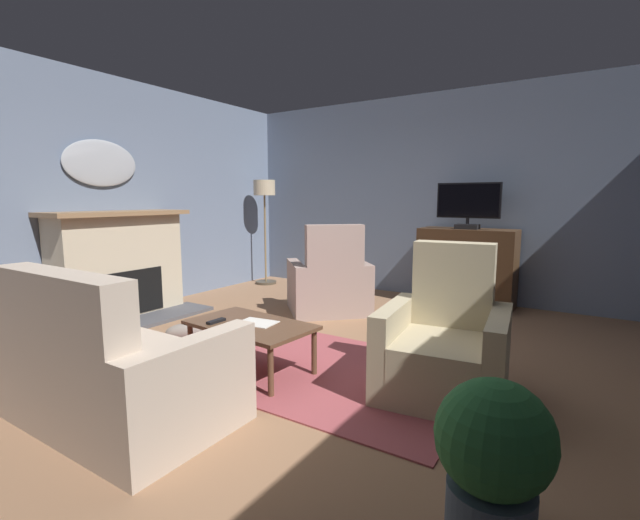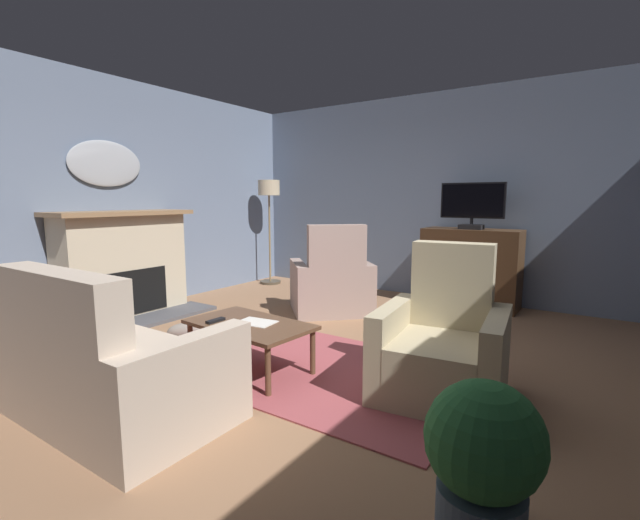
{
  "view_description": "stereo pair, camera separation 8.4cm",
  "coord_description": "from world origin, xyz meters",
  "px_view_note": "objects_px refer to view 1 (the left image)",
  "views": [
    {
      "loc": [
        1.93,
        -2.97,
        1.4
      ],
      "look_at": [
        -0.16,
        0.28,
        0.86
      ],
      "focal_mm": 24.46,
      "sensor_mm": 36.0,
      "label": 1
    },
    {
      "loc": [
        2.0,
        -2.92,
        1.4
      ],
      "look_at": [
        -0.16,
        0.28,
        0.86
      ],
      "focal_mm": 24.46,
      "sensor_mm": 36.0,
      "label": 2
    }
  ],
  "objects_px": {
    "fireplace": "(120,267)",
    "armchair_beside_cabinet": "(444,348)",
    "cat": "(190,331)",
    "television": "(468,204)",
    "floor_lamp": "(265,202)",
    "potted_plant_on_hearth_side": "(493,451)",
    "tv_cabinet": "(466,269)",
    "sofa_floral": "(114,371)",
    "folded_newspaper": "(257,323)",
    "coffee_table": "(251,328)",
    "wall_mirror_oval": "(101,163)",
    "tv_remote": "(216,321)",
    "armchair_angled_to_table": "(329,285)"
  },
  "relations": [
    {
      "from": "coffee_table",
      "to": "floor_lamp",
      "type": "distance_m",
      "value": 3.85
    },
    {
      "from": "armchair_beside_cabinet",
      "to": "sofa_floral",
      "type": "bearing_deg",
      "value": -136.7
    },
    {
      "from": "potted_plant_on_hearth_side",
      "to": "cat",
      "type": "height_order",
      "value": "potted_plant_on_hearth_side"
    },
    {
      "from": "tv_cabinet",
      "to": "armchair_beside_cabinet",
      "type": "distance_m",
      "value": 2.8
    },
    {
      "from": "fireplace",
      "to": "floor_lamp",
      "type": "bearing_deg",
      "value": 87.77
    },
    {
      "from": "television",
      "to": "floor_lamp",
      "type": "height_order",
      "value": "floor_lamp"
    },
    {
      "from": "fireplace",
      "to": "potted_plant_on_hearth_side",
      "type": "relative_size",
      "value": 2.48
    },
    {
      "from": "wall_mirror_oval",
      "to": "folded_newspaper",
      "type": "xyz_separation_m",
      "value": [
        2.68,
        -0.38,
        -1.4
      ]
    },
    {
      "from": "armchair_beside_cabinet",
      "to": "floor_lamp",
      "type": "xyz_separation_m",
      "value": [
        -3.73,
        2.49,
        1.0
      ]
    },
    {
      "from": "coffee_table",
      "to": "cat",
      "type": "relative_size",
      "value": 1.88
    },
    {
      "from": "fireplace",
      "to": "armchair_beside_cabinet",
      "type": "height_order",
      "value": "fireplace"
    },
    {
      "from": "tv_remote",
      "to": "floor_lamp",
      "type": "relative_size",
      "value": 0.1
    },
    {
      "from": "fireplace",
      "to": "coffee_table",
      "type": "xyz_separation_m",
      "value": [
        2.39,
        -0.41,
        -0.24
      ]
    },
    {
      "from": "tv_cabinet",
      "to": "folded_newspaper",
      "type": "distance_m",
      "value": 3.28
    },
    {
      "from": "cat",
      "to": "coffee_table",
      "type": "bearing_deg",
      "value": -14.91
    },
    {
      "from": "television",
      "to": "folded_newspaper",
      "type": "distance_m",
      "value": 3.36
    },
    {
      "from": "tv_cabinet",
      "to": "coffee_table",
      "type": "distance_m",
      "value": 3.32
    },
    {
      "from": "folded_newspaper",
      "to": "armchair_angled_to_table",
      "type": "bearing_deg",
      "value": 97.66
    },
    {
      "from": "television",
      "to": "armchair_beside_cabinet",
      "type": "bearing_deg",
      "value": -78.46
    },
    {
      "from": "potted_plant_on_hearth_side",
      "to": "cat",
      "type": "distance_m",
      "value": 3.26
    },
    {
      "from": "wall_mirror_oval",
      "to": "cat",
      "type": "relative_size",
      "value": 1.59
    },
    {
      "from": "tv_cabinet",
      "to": "armchair_angled_to_table",
      "type": "xyz_separation_m",
      "value": [
        -1.33,
        -1.27,
        -0.14
      ]
    },
    {
      "from": "sofa_floral",
      "to": "cat",
      "type": "distance_m",
      "value": 1.64
    },
    {
      "from": "television",
      "to": "sofa_floral",
      "type": "xyz_separation_m",
      "value": [
        -1.07,
        -4.22,
        -1.0
      ]
    },
    {
      "from": "tv_cabinet",
      "to": "cat",
      "type": "height_order",
      "value": "tv_cabinet"
    },
    {
      "from": "sofa_floral",
      "to": "cat",
      "type": "relative_size",
      "value": 2.55
    },
    {
      "from": "television",
      "to": "fireplace",
      "type": "bearing_deg",
      "value": -140.18
    },
    {
      "from": "potted_plant_on_hearth_side",
      "to": "floor_lamp",
      "type": "distance_m",
      "value": 5.76
    },
    {
      "from": "wall_mirror_oval",
      "to": "sofa_floral",
      "type": "height_order",
      "value": "wall_mirror_oval"
    },
    {
      "from": "armchair_angled_to_table",
      "to": "wall_mirror_oval",
      "type": "bearing_deg",
      "value": -145.3
    },
    {
      "from": "armchair_beside_cabinet",
      "to": "cat",
      "type": "xyz_separation_m",
      "value": [
        -2.51,
        -0.17,
        -0.25
      ]
    },
    {
      "from": "television",
      "to": "coffee_table",
      "type": "distance_m",
      "value": 3.41
    },
    {
      "from": "wall_mirror_oval",
      "to": "potted_plant_on_hearth_side",
      "type": "relative_size",
      "value": 1.35
    },
    {
      "from": "fireplace",
      "to": "wall_mirror_oval",
      "type": "distance_m",
      "value": 1.23
    },
    {
      "from": "wall_mirror_oval",
      "to": "armchair_angled_to_table",
      "type": "xyz_separation_m",
      "value": [
        2.2,
        1.52,
        -1.47
      ]
    },
    {
      "from": "tv_cabinet",
      "to": "potted_plant_on_hearth_side",
      "type": "distance_m",
      "value": 4.12
    },
    {
      "from": "armchair_beside_cabinet",
      "to": "television",
      "type": "bearing_deg",
      "value": 101.54
    },
    {
      "from": "sofa_floral",
      "to": "cat",
      "type": "xyz_separation_m",
      "value": [
        -0.88,
        1.36,
        -0.24
      ]
    },
    {
      "from": "tv_cabinet",
      "to": "sofa_floral",
      "type": "distance_m",
      "value": 4.41
    },
    {
      "from": "wall_mirror_oval",
      "to": "sofa_floral",
      "type": "distance_m",
      "value": 3.23
    },
    {
      "from": "cat",
      "to": "television",
      "type": "bearing_deg",
      "value": 55.66
    },
    {
      "from": "sofa_floral",
      "to": "armchair_angled_to_table",
      "type": "xyz_separation_m",
      "value": [
        -0.25,
        3.01,
        0.01
      ]
    },
    {
      "from": "floor_lamp",
      "to": "fireplace",
      "type": "bearing_deg",
      "value": -92.23
    },
    {
      "from": "wall_mirror_oval",
      "to": "tv_remote",
      "type": "bearing_deg",
      "value": -13.02
    },
    {
      "from": "tv_remote",
      "to": "folded_newspaper",
      "type": "bearing_deg",
      "value": -58.15
    },
    {
      "from": "fireplace",
      "to": "wall_mirror_oval",
      "type": "bearing_deg",
      "value": 180.0
    },
    {
      "from": "sofa_floral",
      "to": "potted_plant_on_hearth_side",
      "type": "bearing_deg",
      "value": 8.16
    },
    {
      "from": "wall_mirror_oval",
      "to": "armchair_angled_to_table",
      "type": "bearing_deg",
      "value": 34.7
    },
    {
      "from": "television",
      "to": "armchair_beside_cabinet",
      "type": "height_order",
      "value": "television"
    },
    {
      "from": "cat",
      "to": "floor_lamp",
      "type": "distance_m",
      "value": 3.18
    }
  ]
}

